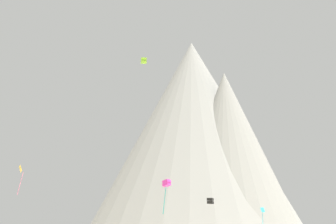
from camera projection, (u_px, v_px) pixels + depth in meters
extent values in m
cone|color=gray|center=(193.00, 144.00, 104.22)|extent=(67.47, 67.47, 55.38)
cone|color=gray|center=(228.00, 162.00, 94.87)|extent=(47.91, 47.91, 43.38)
cone|color=gray|center=(235.00, 183.00, 101.14)|extent=(41.71, 41.71, 35.92)
cube|color=black|center=(210.00, 203.00, 73.55)|extent=(1.25, 1.24, 0.47)
cube|color=black|center=(210.00, 199.00, 73.71)|extent=(1.25, 1.24, 0.47)
cube|color=#33BCDB|center=(263.00, 210.00, 68.03)|extent=(0.74, 0.50, 0.84)
cylinder|color=#33BCDB|center=(263.00, 223.00, 67.41)|extent=(0.32, 0.41, 3.35)
cube|color=#8CD133|center=(144.00, 62.00, 88.67)|extent=(1.38, 1.44, 0.71)
cube|color=#8CD133|center=(144.00, 59.00, 88.86)|extent=(1.38, 1.44, 0.71)
cube|color=gold|center=(20.00, 169.00, 71.98)|extent=(0.94, 0.97, 1.14)
cylinder|color=#E5668C|center=(20.00, 183.00, 71.21)|extent=(0.52, 0.60, 3.90)
cube|color=#D1339E|center=(167.00, 185.00, 57.75)|extent=(1.27, 1.24, 0.60)
cube|color=#D1339E|center=(167.00, 182.00, 57.87)|extent=(1.27, 1.24, 0.60)
cylinder|color=teal|center=(165.00, 200.00, 57.13)|extent=(0.50, 0.38, 3.73)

